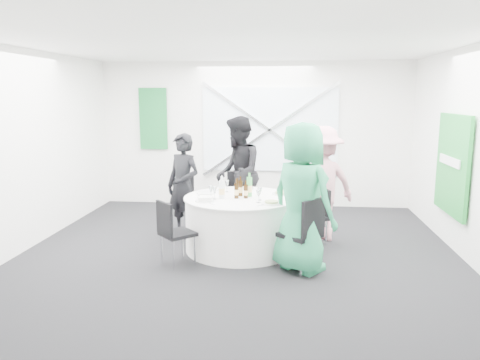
# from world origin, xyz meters

# --- Properties ---
(floor) EXTENTS (6.00, 6.00, 0.00)m
(floor) POSITION_xyz_m (0.00, 0.00, 0.00)
(floor) COLOR black
(floor) RESTS_ON ground
(ceiling) EXTENTS (6.00, 6.00, 0.00)m
(ceiling) POSITION_xyz_m (0.00, 0.00, 2.80)
(ceiling) COLOR white
(ceiling) RESTS_ON wall_back
(wall_back) EXTENTS (6.00, 0.00, 6.00)m
(wall_back) POSITION_xyz_m (0.00, 3.00, 1.40)
(wall_back) COLOR white
(wall_back) RESTS_ON floor
(wall_front) EXTENTS (6.00, 0.00, 6.00)m
(wall_front) POSITION_xyz_m (0.00, -3.00, 1.40)
(wall_front) COLOR white
(wall_front) RESTS_ON floor
(wall_left) EXTENTS (0.00, 6.00, 6.00)m
(wall_left) POSITION_xyz_m (-3.00, 0.00, 1.40)
(wall_left) COLOR white
(wall_left) RESTS_ON floor
(wall_right) EXTENTS (0.00, 6.00, 6.00)m
(wall_right) POSITION_xyz_m (3.00, 0.00, 1.40)
(wall_right) COLOR white
(wall_right) RESTS_ON floor
(window_panel) EXTENTS (2.60, 0.03, 1.60)m
(window_panel) POSITION_xyz_m (0.30, 2.96, 1.50)
(window_panel) COLOR silver
(window_panel) RESTS_ON wall_back
(window_brace_a) EXTENTS (2.63, 0.05, 1.84)m
(window_brace_a) POSITION_xyz_m (0.30, 2.92, 1.50)
(window_brace_a) COLOR silver
(window_brace_a) RESTS_ON window_panel
(window_brace_b) EXTENTS (2.63, 0.05, 1.84)m
(window_brace_b) POSITION_xyz_m (0.30, 2.92, 1.50)
(window_brace_b) COLOR silver
(window_brace_b) RESTS_ON window_panel
(green_banner) EXTENTS (0.55, 0.04, 1.20)m
(green_banner) POSITION_xyz_m (-2.00, 2.95, 1.70)
(green_banner) COLOR #125A21
(green_banner) RESTS_ON wall_back
(green_sign) EXTENTS (0.05, 1.20, 1.40)m
(green_sign) POSITION_xyz_m (2.94, 0.60, 1.20)
(green_sign) COLOR #198B2E
(green_sign) RESTS_ON wall_right
(banquet_table) EXTENTS (1.56, 1.56, 0.76)m
(banquet_table) POSITION_xyz_m (0.00, 0.20, 0.38)
(banquet_table) COLOR silver
(banquet_table) RESTS_ON floor
(chair_back) EXTENTS (0.47, 0.47, 0.93)m
(chair_back) POSITION_xyz_m (-0.11, 1.25, 0.55)
(chair_back) COLOR black
(chair_back) RESTS_ON floor
(chair_back_left) EXTENTS (0.57, 0.57, 0.90)m
(chair_back_left) POSITION_xyz_m (-0.88, 0.91, 0.52)
(chair_back_left) COLOR black
(chair_back_left) RESTS_ON floor
(chair_back_right) EXTENTS (0.48, 0.48, 0.82)m
(chair_back_right) POSITION_xyz_m (1.10, 0.60, 0.48)
(chair_back_right) COLOR black
(chair_back_right) RESTS_ON floor
(chair_front_right) EXTENTS (0.60, 0.60, 0.94)m
(chair_front_right) POSITION_xyz_m (0.88, -0.58, 0.55)
(chair_front_right) COLOR black
(chair_front_right) RESTS_ON floor
(chair_front_left) EXTENTS (0.54, 0.54, 0.85)m
(chair_front_left) POSITION_xyz_m (-0.79, -0.53, 0.49)
(chair_front_left) COLOR black
(chair_front_left) RESTS_ON floor
(person_man_back_left) EXTENTS (0.69, 0.62, 1.59)m
(person_man_back_left) POSITION_xyz_m (-0.92, 0.72, 0.80)
(person_man_back_left) COLOR black
(person_man_back_left) RESTS_ON floor
(person_man_back) EXTENTS (0.61, 0.95, 1.84)m
(person_man_back) POSITION_xyz_m (-0.14, 1.23, 0.92)
(person_man_back) COLOR black
(person_man_back) RESTS_ON floor
(person_woman_pink) EXTENTS (1.22, 0.96, 1.72)m
(person_woman_pink) POSITION_xyz_m (1.15, 0.78, 0.86)
(person_woman_pink) COLOR pink
(person_woman_pink) RESTS_ON floor
(person_woman_green) EXTENTS (1.06, 1.03, 1.84)m
(person_woman_green) POSITION_xyz_m (0.83, -0.51, 0.92)
(person_woman_green) COLOR #27925F
(person_woman_green) RESTS_ON floor
(plate_back) EXTENTS (0.25, 0.25, 0.01)m
(plate_back) POSITION_xyz_m (0.02, 0.78, 0.77)
(plate_back) COLOR silver
(plate_back) RESTS_ON banquet_table
(plate_back_left) EXTENTS (0.28, 0.28, 0.01)m
(plate_back_left) POSITION_xyz_m (-0.51, 0.41, 0.77)
(plate_back_left) COLOR silver
(plate_back_left) RESTS_ON banquet_table
(plate_back_right) EXTENTS (0.25, 0.25, 0.04)m
(plate_back_right) POSITION_xyz_m (0.56, 0.42, 0.78)
(plate_back_right) COLOR silver
(plate_back_right) RESTS_ON banquet_table
(plate_front_right) EXTENTS (0.27, 0.27, 0.04)m
(plate_front_right) POSITION_xyz_m (0.45, -0.18, 0.78)
(plate_front_right) COLOR silver
(plate_front_right) RESTS_ON banquet_table
(plate_front_left) EXTENTS (0.24, 0.24, 0.01)m
(plate_front_left) POSITION_xyz_m (-0.44, -0.12, 0.77)
(plate_front_left) COLOR silver
(plate_front_left) RESTS_ON banquet_table
(napkin) EXTENTS (0.20, 0.16, 0.05)m
(napkin) POSITION_xyz_m (-0.44, -0.14, 0.80)
(napkin) COLOR silver
(napkin) RESTS_ON plate_front_left
(beer_bottle_a) EXTENTS (0.06, 0.06, 0.25)m
(beer_bottle_a) POSITION_xyz_m (-0.04, 0.28, 0.86)
(beer_bottle_a) COLOR #361F09
(beer_bottle_a) RESTS_ON banquet_table
(beer_bottle_b) EXTENTS (0.06, 0.06, 0.28)m
(beer_bottle_b) POSITION_xyz_m (0.00, 0.27, 0.87)
(beer_bottle_b) COLOR #361F09
(beer_bottle_b) RESTS_ON banquet_table
(beer_bottle_c) EXTENTS (0.06, 0.06, 0.25)m
(beer_bottle_c) POSITION_xyz_m (0.09, 0.13, 0.85)
(beer_bottle_c) COLOR #361F09
(beer_bottle_c) RESTS_ON banquet_table
(beer_bottle_d) EXTENTS (0.06, 0.06, 0.27)m
(beer_bottle_d) POSITION_xyz_m (-0.04, 0.11, 0.87)
(beer_bottle_d) COLOR #361F09
(beer_bottle_d) RESTS_ON banquet_table
(green_water_bottle) EXTENTS (0.08, 0.08, 0.33)m
(green_water_bottle) POSITION_xyz_m (0.13, 0.25, 0.89)
(green_water_bottle) COLOR green
(green_water_bottle) RESTS_ON banquet_table
(clear_water_bottle) EXTENTS (0.08, 0.08, 0.30)m
(clear_water_bottle) POSITION_xyz_m (-0.24, 0.10, 0.88)
(clear_water_bottle) COLOR white
(clear_water_bottle) RESTS_ON banquet_table
(wine_glass_a) EXTENTS (0.07, 0.07, 0.17)m
(wine_glass_a) POSITION_xyz_m (-0.22, 0.52, 0.88)
(wine_glass_a) COLOR white
(wine_glass_a) RESTS_ON banquet_table
(wine_glass_b) EXTENTS (0.07, 0.07, 0.17)m
(wine_glass_b) POSITION_xyz_m (0.28, 0.03, 0.88)
(wine_glass_b) COLOR white
(wine_glass_b) RESTS_ON banquet_table
(wine_glass_c) EXTENTS (0.07, 0.07, 0.17)m
(wine_glass_c) POSITION_xyz_m (-0.30, 0.37, 0.88)
(wine_glass_c) COLOR white
(wine_glass_c) RESTS_ON banquet_table
(wine_glass_d) EXTENTS (0.07, 0.07, 0.17)m
(wine_glass_d) POSITION_xyz_m (-0.39, 0.10, 0.88)
(wine_glass_d) COLOR white
(wine_glass_d) RESTS_ON banquet_table
(wine_glass_e) EXTENTS (0.07, 0.07, 0.17)m
(wine_glass_e) POSITION_xyz_m (-0.33, 0.03, 0.88)
(wine_glass_e) COLOR white
(wine_glass_e) RESTS_ON banquet_table
(wine_glass_f) EXTENTS (0.07, 0.07, 0.17)m
(wine_glass_f) POSITION_xyz_m (0.28, -0.13, 0.88)
(wine_glass_f) COLOR white
(wine_glass_f) RESTS_ON banquet_table
(fork_a) EXTENTS (0.09, 0.14, 0.01)m
(fork_a) POSITION_xyz_m (-0.39, 0.63, 0.76)
(fork_a) COLOR silver
(fork_a) RESTS_ON banquet_table
(knife_a) EXTENTS (0.07, 0.14, 0.01)m
(knife_a) POSITION_xyz_m (-0.57, 0.27, 0.76)
(knife_a) COLOR silver
(knife_a) RESTS_ON banquet_table
(fork_b) EXTENTS (0.10, 0.13, 0.01)m
(fork_b) POSITION_xyz_m (0.33, -0.27, 0.76)
(fork_b) COLOR silver
(fork_b) RESTS_ON banquet_table
(knife_b) EXTENTS (0.10, 0.13, 0.01)m
(knife_b) POSITION_xyz_m (0.55, 0.03, 0.76)
(knife_b) COLOR silver
(knife_b) RESTS_ON banquet_table
(fork_c) EXTENTS (0.10, 0.13, 0.01)m
(fork_c) POSITION_xyz_m (-0.55, 0.03, 0.76)
(fork_c) COLOR silver
(fork_c) RESTS_ON banquet_table
(knife_c) EXTENTS (0.11, 0.12, 0.01)m
(knife_c) POSITION_xyz_m (-0.31, -0.29, 0.76)
(knife_c) COLOR silver
(knife_c) RESTS_ON banquet_table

